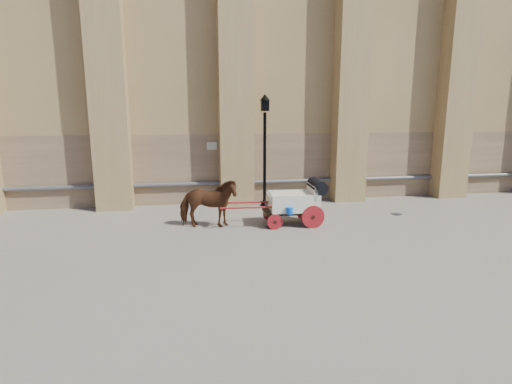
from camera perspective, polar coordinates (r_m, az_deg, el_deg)
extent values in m
plane|color=slate|center=(14.01, 3.09, -4.91)|extent=(90.00, 90.00, 0.00)
cube|color=#A68656|center=(22.28, 3.94, 24.54)|extent=(44.00, 8.00, 18.00)
cube|color=#9B7B59|center=(18.13, 6.45, 3.63)|extent=(44.00, 0.35, 3.00)
cylinder|color=#59595B|center=(17.97, 6.64, 1.62)|extent=(42.00, 0.18, 0.18)
cube|color=beige|center=(17.17, -6.33, 6.56)|extent=(0.42, 0.04, 0.32)
cube|color=#A68656|center=(21.06, 27.68, 22.71)|extent=(1.40, 0.90, 17.00)
imported|color=#563016|center=(13.75, -6.88, -1.62)|extent=(2.15, 1.24, 1.71)
cube|color=black|center=(14.16, 5.02, -2.74)|extent=(1.98, 0.98, 0.11)
cube|color=silver|center=(14.09, 5.39, -1.33)|extent=(1.73, 1.19, 0.62)
cube|color=silver|center=(14.17, 8.03, 0.13)|extent=(0.19, 1.11, 0.48)
cube|color=silver|center=(13.91, 2.39, -0.53)|extent=(0.36, 0.98, 0.09)
cylinder|color=black|center=(14.18, 8.74, 0.85)|extent=(0.55, 1.13, 0.49)
cylinder|color=maroon|center=(13.81, 8.16, -3.55)|extent=(0.79, 0.09, 0.79)
cylinder|color=maroon|center=(14.84, 7.09, -2.47)|extent=(0.79, 0.09, 0.79)
cylinder|color=maroon|center=(13.57, 2.72, -4.29)|extent=(0.53, 0.08, 0.53)
cylinder|color=maroon|center=(14.62, 2.03, -3.14)|extent=(0.53, 0.08, 0.53)
cylinder|color=maroon|center=(13.49, -0.69, -2.24)|extent=(2.12, 0.17, 0.06)
cylinder|color=maroon|center=(14.26, -1.02, -1.49)|extent=(2.12, 0.17, 0.06)
cylinder|color=blue|center=(13.49, 4.82, -2.67)|extent=(0.23, 0.23, 0.23)
cylinder|color=black|center=(16.71, 1.25, 4.61)|extent=(0.13, 0.13, 3.91)
cone|color=black|center=(17.01, 1.22, -1.29)|extent=(0.39, 0.39, 0.39)
cube|color=black|center=(16.59, 1.28, 12.26)|extent=(0.30, 0.30, 0.46)
cone|color=black|center=(16.60, 1.29, 13.38)|extent=(0.43, 0.43, 0.26)
cube|color=black|center=(13.87, 2.13, -5.04)|extent=(0.39, 0.39, 0.01)
cube|color=black|center=(16.52, 19.43, -3.00)|extent=(0.37, 0.37, 0.01)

